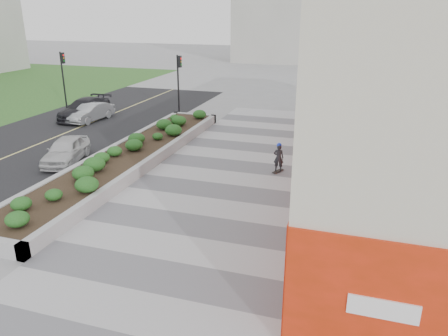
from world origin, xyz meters
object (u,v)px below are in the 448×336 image
(traffic_signal_far, at_px, (63,71))
(car_silver, at_px, (91,112))
(car_dark, at_px, (85,109))
(planter, at_px, (129,155))
(traffic_signal_near, at_px, (179,76))
(skateboarder, at_px, (279,157))
(car_white, at_px, (66,150))

(traffic_signal_far, relative_size, car_silver, 1.15)
(car_dark, bearing_deg, car_silver, -32.17)
(planter, height_order, traffic_signal_near, traffic_signal_near)
(skateboarder, height_order, car_white, skateboarder)
(traffic_signal_far, height_order, skateboarder, traffic_signal_far)
(traffic_signal_far, height_order, car_white, traffic_signal_far)
(planter, height_order, car_white, car_white)
(traffic_signal_near, distance_m, skateboarder, 13.28)
(traffic_signal_far, height_order, car_silver, traffic_signal_far)
(traffic_signal_far, bearing_deg, car_dark, -37.39)
(planter, xyz_separation_m, skateboarder, (7.27, 0.96, 0.31))
(planter, height_order, car_silver, car_silver)
(planter, relative_size, traffic_signal_far, 4.29)
(car_white, distance_m, car_silver, 8.59)
(traffic_signal_far, relative_size, skateboarder, 2.93)
(car_dark, bearing_deg, car_white, -61.53)
(traffic_signal_far, xyz_separation_m, car_dark, (3.38, -2.58, -2.08))
(traffic_signal_near, relative_size, skateboarder, 2.93)
(traffic_signal_near, bearing_deg, skateboarder, -46.67)
(planter, bearing_deg, car_silver, 134.25)
(skateboarder, bearing_deg, traffic_signal_far, 177.24)
(skateboarder, bearing_deg, car_white, -146.58)
(planter, bearing_deg, car_dark, 135.51)
(traffic_signal_far, xyz_separation_m, skateboarder, (18.20, -9.04, -2.03))
(planter, relative_size, skateboarder, 12.57)
(skateboarder, distance_m, car_white, 10.43)
(skateboarder, relative_size, car_silver, 0.39)
(traffic_signal_far, bearing_deg, car_white, -53.75)
(planter, xyz_separation_m, car_white, (-3.00, -0.81, 0.20))
(planter, distance_m, traffic_signal_near, 10.90)
(car_silver, bearing_deg, car_dark, 154.59)
(car_dark, bearing_deg, planter, -44.97)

